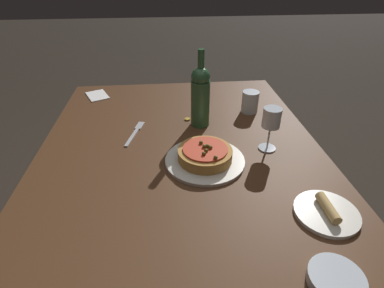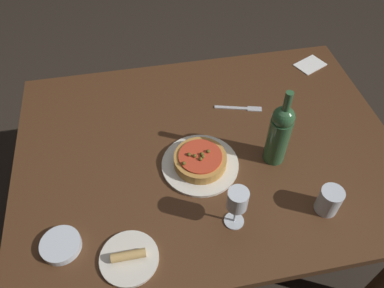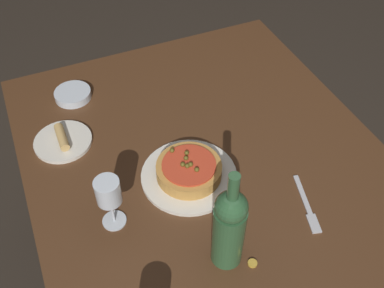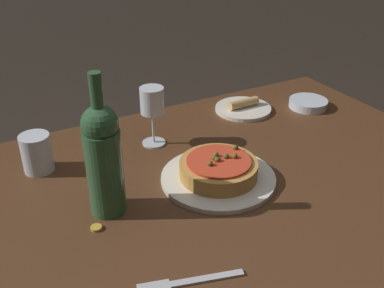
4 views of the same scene
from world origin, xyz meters
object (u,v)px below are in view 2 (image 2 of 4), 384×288
(dining_table, at_px, (207,159))
(side_plate, at_px, (129,258))
(wine_bottle, at_px, (279,133))
(wine_glass, at_px, (237,201))
(side_bowl, at_px, (61,245))
(fork, at_px, (241,108))
(water_cup, at_px, (329,201))
(bottle_cap, at_px, (280,145))
(pizza, at_px, (200,160))
(dinner_plate, at_px, (200,164))

(dining_table, distance_m, side_plate, 0.51)
(wine_bottle, xyz_separation_m, side_plate, (-0.55, -0.29, -0.12))
(wine_glass, relative_size, side_bowl, 1.34)
(dining_table, height_order, side_plate, side_plate)
(dining_table, bearing_deg, fork, 44.06)
(water_cup, bearing_deg, side_bowl, 178.26)
(wine_bottle, relative_size, bottle_cap, 13.28)
(wine_bottle, relative_size, water_cup, 3.25)
(wine_glass, distance_m, wine_bottle, 0.31)
(water_cup, relative_size, bottle_cap, 4.09)
(pizza, xyz_separation_m, fork, (0.23, 0.26, -0.03))
(dining_table, relative_size, side_bowl, 11.53)
(pizza, xyz_separation_m, wine_glass, (0.06, -0.24, 0.09))
(dinner_plate, xyz_separation_m, wine_bottle, (0.27, -0.01, 0.13))
(wine_bottle, xyz_separation_m, fork, (-0.04, 0.27, -0.13))
(pizza, distance_m, fork, 0.34)
(wine_bottle, distance_m, water_cup, 0.27)
(dinner_plate, height_order, wine_glass, wine_glass)
(bottle_cap, bearing_deg, pizza, -173.52)
(side_bowl, bearing_deg, side_plate, -21.26)
(pizza, height_order, side_bowl, pizza)
(wine_glass, xyz_separation_m, side_plate, (-0.34, -0.06, -0.11))
(fork, bearing_deg, side_bowl, -130.39)
(pizza, height_order, fork, pizza)
(bottle_cap, bearing_deg, side_plate, -150.25)
(wine_glass, xyz_separation_m, wine_bottle, (0.21, 0.23, 0.01))
(wine_glass, bearing_deg, dining_table, 92.95)
(water_cup, distance_m, fork, 0.53)
(water_cup, height_order, side_bowl, water_cup)
(dining_table, distance_m, pizza, 0.14)
(wine_glass, height_order, bottle_cap, wine_glass)
(side_bowl, bearing_deg, wine_glass, -1.55)
(dining_table, distance_m, water_cup, 0.48)
(wine_bottle, distance_m, fork, 0.30)
(wine_glass, relative_size, fork, 0.86)
(pizza, relative_size, wine_glass, 1.14)
(dinner_plate, distance_m, wine_bottle, 0.30)
(side_bowl, distance_m, side_plate, 0.22)
(dining_table, xyz_separation_m, water_cup, (0.33, -0.33, 0.12))
(wine_glass, distance_m, fork, 0.54)
(dining_table, xyz_separation_m, fork, (0.18, 0.18, 0.08))
(wine_glass, bearing_deg, water_cup, -2.08)
(dinner_plate, bearing_deg, fork, 48.33)
(side_bowl, bearing_deg, pizza, 25.28)
(wine_bottle, height_order, side_bowl, wine_bottle)
(wine_glass, bearing_deg, fork, 71.55)
(dining_table, height_order, pizza, pizza)
(fork, height_order, side_plate, side_plate)
(wine_bottle, distance_m, side_bowl, 0.80)
(dinner_plate, bearing_deg, wine_glass, -75.79)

